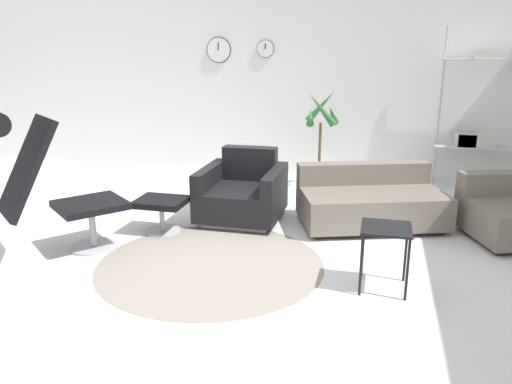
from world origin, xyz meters
name	(u,v)px	position (x,y,z in m)	size (l,w,h in m)	color
ground_plane	(235,257)	(0.00, 0.00, 0.00)	(12.00, 12.00, 0.00)	white
wall_back	(298,76)	(0.00, 3.20, 1.40)	(12.00, 0.09, 2.80)	white
round_rug	(211,264)	(-0.17, -0.19, 0.00)	(1.93, 1.93, 0.01)	gray
lounge_chair	(44,175)	(-1.56, -0.37, 0.75)	(1.07, 1.15, 1.32)	#BCBCC1
ottoman	(161,208)	(-0.89, 0.45, 0.25)	(0.48, 0.41, 0.34)	#BCBCC1
armchair_red	(243,195)	(-0.22, 1.04, 0.27)	(0.84, 0.88, 0.73)	silver
couch_low	(370,203)	(1.11, 1.18, 0.23)	(1.62, 1.25, 0.60)	black
side_table	(386,236)	(1.26, -0.29, 0.43)	(0.37, 0.37, 0.50)	black
potted_plant	(320,148)	(0.42, 2.55, 0.53)	(0.46, 0.48, 1.26)	silver
shelf_unit	(490,105)	(2.49, 2.93, 1.09)	(1.28, 0.28, 2.05)	#BCBCC1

